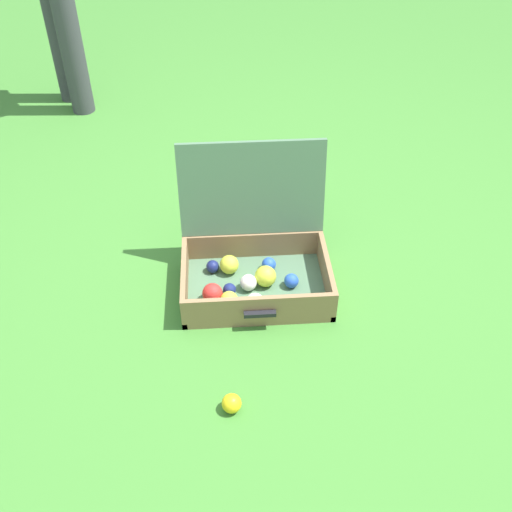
{
  "coord_description": "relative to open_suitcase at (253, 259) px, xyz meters",
  "views": [
    {
      "loc": [
        -0.21,
        -1.55,
        1.54
      ],
      "look_at": [
        -0.1,
        0.04,
        0.17
      ],
      "focal_mm": 41.94,
      "sensor_mm": 36.0,
      "label": 1
    }
  ],
  "objects": [
    {
      "name": "ground_plane",
      "position": [
        0.11,
        -0.09,
        -0.11
      ],
      "size": [
        16.0,
        16.0,
        0.0
      ],
      "primitive_type": "plane",
      "color": "#3D7A2D"
    },
    {
      "name": "open_suitcase",
      "position": [
        0.0,
        0.0,
        0.0
      ],
      "size": [
        0.53,
        0.46,
        0.49
      ],
      "color": "#4C7051",
      "rests_on": "ground"
    },
    {
      "name": "stray_ball_on_grass",
      "position": [
        -0.1,
        -0.57,
        -0.08
      ],
      "size": [
        0.06,
        0.06,
        0.06
      ],
      "primitive_type": "sphere",
      "color": "yellow",
      "rests_on": "ground"
    }
  ]
}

